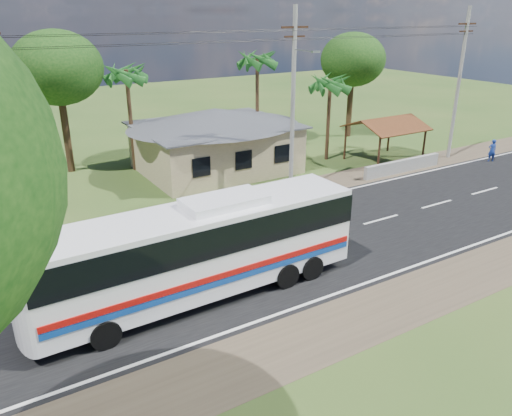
% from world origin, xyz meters
% --- Properties ---
extents(ground, '(120.00, 120.00, 0.00)m').
position_xyz_m(ground, '(0.00, 0.00, 0.00)').
color(ground, '#2C4D1B').
rests_on(ground, ground).
extents(road, '(120.00, 16.00, 0.03)m').
position_xyz_m(road, '(0.00, 0.00, 0.01)').
color(road, black).
rests_on(road, ground).
extents(house, '(12.40, 10.00, 5.00)m').
position_xyz_m(house, '(1.00, 13.00, 2.64)').
color(house, tan).
rests_on(house, ground).
extents(waiting_shed, '(5.20, 4.48, 3.35)m').
position_xyz_m(waiting_shed, '(13.00, 8.50, 2.73)').
color(waiting_shed, '#392315').
rests_on(waiting_shed, ground).
extents(concrete_barrier, '(7.00, 0.30, 0.90)m').
position_xyz_m(concrete_barrier, '(12.00, 5.60, 0.45)').
color(concrete_barrier, '#9E9E99').
rests_on(concrete_barrier, ground).
extents(utility_poles, '(32.80, 2.22, 11.00)m').
position_xyz_m(utility_poles, '(2.67, 6.49, 5.77)').
color(utility_poles, '#9E9E99').
rests_on(utility_poles, ground).
extents(palm_near, '(2.80, 2.80, 6.70)m').
position_xyz_m(palm_near, '(9.50, 11.00, 5.71)').
color(palm_near, '#47301E').
rests_on(palm_near, ground).
extents(palm_mid, '(2.80, 2.80, 8.20)m').
position_xyz_m(palm_mid, '(6.00, 15.50, 7.16)').
color(palm_mid, '#47301E').
rests_on(palm_mid, ground).
extents(palm_far, '(2.80, 2.80, 7.70)m').
position_xyz_m(palm_far, '(-4.00, 16.00, 6.68)').
color(palm_far, '#47301E').
rests_on(palm_far, ground).
extents(tree_behind_house, '(6.00, 6.00, 9.61)m').
position_xyz_m(tree_behind_house, '(-8.00, 18.00, 7.12)').
color(tree_behind_house, '#47301E').
rests_on(tree_behind_house, ground).
extents(tree_behind_shed, '(5.60, 5.60, 9.02)m').
position_xyz_m(tree_behind_shed, '(16.00, 16.00, 6.68)').
color(tree_behind_shed, '#47301E').
rests_on(tree_behind_shed, ground).
extents(coach_bus, '(12.98, 3.01, 4.01)m').
position_xyz_m(coach_bus, '(-7.21, -2.00, 2.29)').
color(coach_bus, white).
rests_on(coach_bus, ground).
extents(motorcycle, '(1.63, 0.76, 0.82)m').
position_xyz_m(motorcycle, '(2.40, 6.18, 0.41)').
color(motorcycle, black).
rests_on(motorcycle, ground).
extents(person, '(0.74, 0.63, 1.71)m').
position_xyz_m(person, '(19.78, 4.04, 0.86)').
color(person, navy).
rests_on(person, ground).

